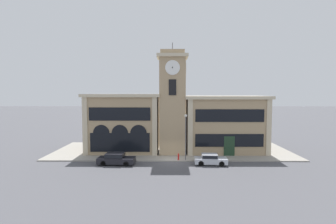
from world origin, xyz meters
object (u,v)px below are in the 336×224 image
Objects in this scene: street_lamp at (186,130)px; fire_hydrant at (178,157)px; parked_car_near at (116,159)px; parked_car_mid at (210,159)px.

fire_hydrant is (-0.94, 0.05, -3.53)m from street_lamp.
street_lamp is (8.86, 1.68, 3.35)m from parked_car_near.
street_lamp is at bearing 14.34° from parked_car_near.
street_lamp reaches higher than fire_hydrant.
parked_car_mid is at bearing -23.68° from fire_hydrant.
parked_car_mid is 4.31m from fire_hydrant.
parked_car_mid is (11.86, -0.00, -0.05)m from parked_car_near.
parked_car_near is at bearing -176.39° from parked_car_mid.
parked_car_mid is 0.68× the size of street_lamp.
street_lamp reaches higher than parked_car_mid.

